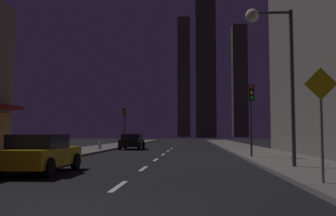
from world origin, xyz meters
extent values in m
cube|color=black|center=(0.00, 32.00, -0.05)|extent=(78.00, 136.00, 0.10)
cube|color=#605E59|center=(7.00, 32.00, 0.07)|extent=(4.00, 76.00, 0.15)
cube|color=#605E59|center=(-7.00, 32.00, 0.07)|extent=(4.00, 76.00, 0.15)
cube|color=silver|center=(0.00, 3.20, 0.01)|extent=(0.16, 2.20, 0.01)
cube|color=silver|center=(0.00, 8.40, 0.01)|extent=(0.16, 2.20, 0.01)
cube|color=silver|center=(0.00, 13.60, 0.01)|extent=(0.16, 2.20, 0.01)
cube|color=silver|center=(0.00, 18.80, 0.01)|extent=(0.16, 2.20, 0.01)
cube|color=silver|center=(0.00, 24.00, 0.01)|extent=(0.16, 2.20, 0.01)
cube|color=silver|center=(0.00, 29.20, 0.01)|extent=(0.16, 2.20, 0.01)
cube|color=#4D493A|center=(-1.58, 152.17, 26.14)|extent=(5.43, 5.99, 52.28)
cube|color=#444033|center=(6.70, 121.59, 34.29)|extent=(7.06, 7.54, 68.58)
cube|color=#4C4839|center=(22.30, 150.32, 23.93)|extent=(6.22, 6.90, 47.85)
cube|color=gold|center=(-3.60, 6.38, 0.61)|extent=(1.80, 4.20, 0.65)
cube|color=black|center=(-3.60, 6.18, 1.17)|extent=(1.64, 2.00, 0.55)
cylinder|color=black|center=(-4.48, 7.78, 0.34)|extent=(0.22, 0.68, 0.68)
cylinder|color=black|center=(-2.72, 7.78, 0.34)|extent=(0.22, 0.68, 0.68)
cylinder|color=black|center=(-2.72, 4.98, 0.34)|extent=(0.22, 0.68, 0.68)
sphere|color=white|center=(-4.15, 8.43, 0.67)|extent=(0.18, 0.18, 0.18)
sphere|color=white|center=(-3.05, 8.43, 0.67)|extent=(0.18, 0.18, 0.18)
cube|color=black|center=(-3.60, 27.09, 0.61)|extent=(1.80, 4.20, 0.65)
cube|color=black|center=(-3.60, 26.89, 1.17)|extent=(1.64, 2.00, 0.55)
cylinder|color=black|center=(-4.48, 28.49, 0.34)|extent=(0.22, 0.68, 0.68)
cylinder|color=black|center=(-2.72, 28.49, 0.34)|extent=(0.22, 0.68, 0.68)
cylinder|color=black|center=(-4.48, 25.69, 0.34)|extent=(0.22, 0.68, 0.68)
cylinder|color=black|center=(-2.72, 25.69, 0.34)|extent=(0.22, 0.68, 0.68)
sphere|color=white|center=(-4.15, 29.14, 0.67)|extent=(0.18, 0.18, 0.18)
sphere|color=white|center=(-3.05, 29.14, 0.67)|extent=(0.18, 0.18, 0.18)
cylinder|color=#B2B2B2|center=(-5.90, 24.08, 0.43)|extent=(0.22, 0.22, 0.55)
sphere|color=#B2B2B2|center=(-5.90, 24.08, 0.70)|extent=(0.21, 0.21, 0.21)
cylinder|color=#B2B2B2|center=(-5.90, 24.08, 0.18)|extent=(0.30, 0.30, 0.06)
cylinder|color=#B2B2B2|center=(-6.06, 24.08, 0.45)|extent=(0.10, 0.10, 0.10)
cylinder|color=#B2B2B2|center=(-5.74, 24.08, 0.45)|extent=(0.10, 0.10, 0.10)
cylinder|color=#2D2D2D|center=(5.50, 14.66, 2.25)|extent=(0.12, 0.12, 4.20)
cube|color=black|center=(5.50, 14.46, 3.85)|extent=(0.32, 0.24, 0.90)
sphere|color=red|center=(5.50, 14.33, 4.13)|extent=(0.18, 0.18, 0.18)
sphere|color=#F2B20C|center=(5.50, 14.33, 3.85)|extent=(0.18, 0.18, 0.18)
sphere|color=#19D833|center=(5.50, 14.33, 3.57)|extent=(0.18, 0.18, 0.18)
cylinder|color=#2D2D2D|center=(-5.50, 33.31, 2.25)|extent=(0.12, 0.12, 4.20)
cube|color=black|center=(-5.50, 33.11, 3.85)|extent=(0.32, 0.24, 0.90)
sphere|color=red|center=(-5.50, 32.98, 4.13)|extent=(0.18, 0.18, 0.18)
sphere|color=#F2B20C|center=(-5.50, 32.98, 3.85)|extent=(0.18, 0.18, 0.18)
sphere|color=#19D833|center=(-5.50, 32.98, 3.57)|extent=(0.18, 0.18, 0.18)
cylinder|color=#38383D|center=(6.20, 8.26, 3.40)|extent=(0.16, 0.16, 6.50)
cylinder|color=#38383D|center=(5.40, 8.26, 6.55)|extent=(1.60, 0.12, 0.12)
sphere|color=#FCF7CC|center=(4.60, 8.26, 6.45)|extent=(0.56, 0.56, 0.56)
cylinder|color=slate|center=(5.60, 3.22, 1.35)|extent=(0.08, 0.08, 2.40)
cube|color=yellow|center=(5.60, 3.19, 2.85)|extent=(0.91, 0.03, 0.91)
camera|label=1|loc=(2.08, -7.06, 1.48)|focal=39.20mm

